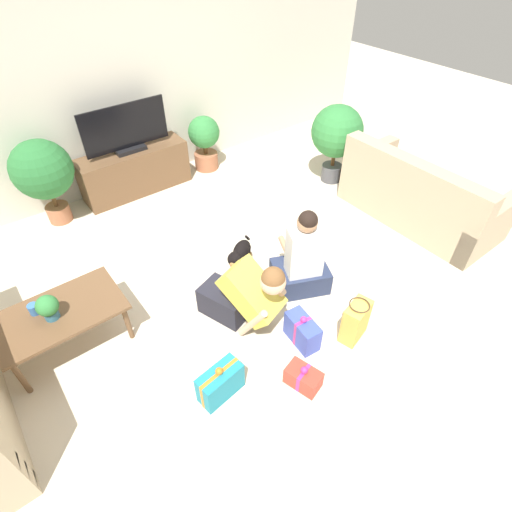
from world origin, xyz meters
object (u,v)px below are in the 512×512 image
(gift_box_b, at_px, (220,383))
(tabletop_plant, at_px, (48,307))
(coffee_table, at_px, (61,316))
(potted_plant_back_left, at_px, (43,172))
(gift_box_c, at_px, (302,331))
(person_sitting, at_px, (302,262))
(tv, at_px, (126,131))
(mug, at_px, (34,309))
(gift_bag_a, at_px, (355,321))
(dog, at_px, (240,254))
(tv_console, at_px, (135,171))
(potted_plant_back_right, at_px, (204,139))
(gift_box_a, at_px, (303,378))
(sofa_right, at_px, (419,197))
(potted_plant_corner_right, at_px, (337,134))
(person_kneeling, at_px, (244,295))

(gift_box_b, bearing_deg, tabletop_plant, 125.45)
(coffee_table, xyz_separation_m, tabletop_plant, (-0.05, -0.03, 0.17))
(coffee_table, xyz_separation_m, potted_plant_back_left, (0.49, 1.89, 0.28))
(gift_box_c, bearing_deg, person_sitting, 48.82)
(tv, bearing_deg, tabletop_plant, -128.64)
(person_sitting, height_order, mug, person_sitting)
(gift_bag_a, bearing_deg, gift_box_b, 168.53)
(potted_plant_back_left, xyz_separation_m, dog, (1.19, -2.03, -0.43))
(gift_box_b, relative_size, tabletop_plant, 1.67)
(tv, xyz_separation_m, mug, (-1.67, -1.84, -0.35))
(coffee_table, relative_size, gift_bag_a, 2.38)
(tv_console, distance_m, dog, 2.08)
(coffee_table, relative_size, tv_console, 0.72)
(potted_plant_back_right, bearing_deg, tv, 177.23)
(gift_box_a, bearing_deg, potted_plant_back_left, 103.53)
(gift_box_a, height_order, gift_box_c, gift_box_c)
(sofa_right, relative_size, potted_plant_corner_right, 1.74)
(gift_box_c, distance_m, tabletop_plant, 2.04)
(potted_plant_back_right, relative_size, gift_bag_a, 1.83)
(gift_box_c, bearing_deg, gift_box_a, -131.00)
(mug, bearing_deg, sofa_right, -10.83)
(potted_plant_back_right, xyz_separation_m, gift_box_a, (-1.25, -3.39, -0.35))
(mug, relative_size, tabletop_plant, 0.54)
(potted_plant_back_right, bearing_deg, person_sitting, -101.90)
(person_kneeling, bearing_deg, dog, 38.84)
(sofa_right, distance_m, potted_plant_corner_right, 1.30)
(tv, height_order, mug, tv)
(tv, height_order, dog, tv)
(tv, height_order, potted_plant_corner_right, tv)
(potted_plant_corner_right, height_order, person_kneeling, potted_plant_corner_right)
(tv, xyz_separation_m, person_kneeling, (-0.21, -2.65, -0.46))
(potted_plant_back_right, bearing_deg, person_kneeling, -115.52)
(tv_console, xyz_separation_m, gift_box_c, (0.06, -3.12, -0.15))
(gift_box_b, relative_size, mug, 3.11)
(person_kneeling, bearing_deg, gift_box_c, -78.88)
(coffee_table, xyz_separation_m, potted_plant_corner_right, (3.73, 0.58, 0.29))
(mug, bearing_deg, gift_box_b, -54.65)
(sofa_right, relative_size, gift_bag_a, 4.36)
(person_sitting, bearing_deg, person_kneeling, 26.67)
(gift_box_a, distance_m, gift_box_c, 0.42)
(tv_console, distance_m, gift_box_a, 3.45)
(person_sitting, bearing_deg, gift_box_b, 45.31)
(dog, xyz_separation_m, gift_box_a, (-0.38, -1.36, -0.14))
(person_kneeling, relative_size, gift_bag_a, 2.05)
(potted_plant_back_right, xyz_separation_m, dog, (-0.87, -2.03, -0.21))
(person_kneeling, relative_size, person_sitting, 0.90)
(potted_plant_back_right, xyz_separation_m, mug, (-2.70, -1.79, 0.03))
(coffee_table, distance_m, gift_box_c, 1.99)
(mug, xyz_separation_m, tabletop_plant, (0.09, -0.13, 0.08))
(potted_plant_back_left, bearing_deg, mug, -109.56)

